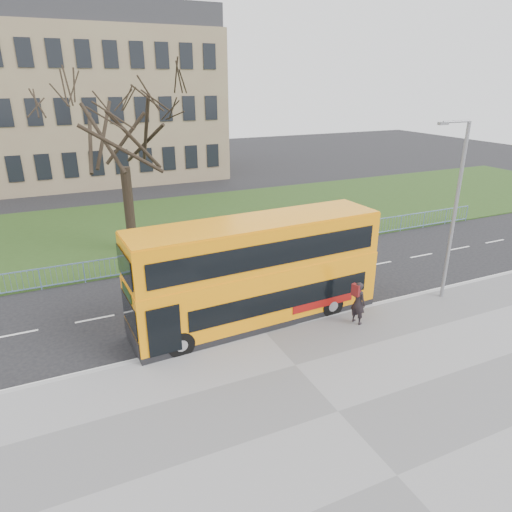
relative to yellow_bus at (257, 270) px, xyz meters
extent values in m
plane|color=black|center=(-0.19, 0.49, -2.32)|extent=(120.00, 120.00, 0.00)
cube|color=slate|center=(-0.19, -6.26, -2.26)|extent=(80.00, 10.50, 0.12)
cube|color=#959598|center=(-0.19, -1.06, -2.25)|extent=(80.00, 0.20, 0.14)
cube|color=#253D16|center=(-0.19, 14.79, -2.28)|extent=(80.00, 15.40, 0.08)
cube|color=#856D54|center=(-5.19, 35.49, 4.68)|extent=(30.00, 15.00, 14.00)
cube|color=orange|center=(0.00, 0.01, -1.00)|extent=(10.43, 2.95, 1.92)
cube|color=orange|center=(0.00, 0.01, 0.12)|extent=(10.43, 2.95, 0.33)
cube|color=orange|center=(0.00, 0.01, 1.15)|extent=(10.38, 2.90, 1.72)
cube|color=black|center=(0.65, -1.20, -0.93)|extent=(7.96, 0.42, 0.84)
cube|color=black|center=(0.06, -1.20, 1.06)|extent=(9.49, 0.49, 0.93)
cylinder|color=black|center=(-3.63, -1.27, -1.81)|extent=(1.03, 0.32, 1.02)
cylinder|color=black|center=(3.05, -0.95, -1.81)|extent=(1.03, 0.32, 1.02)
imported|color=black|center=(3.56, -2.05, -1.29)|extent=(0.62, 0.76, 1.81)
cylinder|color=gray|center=(8.61, -1.66, 1.70)|extent=(0.16, 0.16, 7.80)
cylinder|color=gray|center=(7.93, -1.64, 5.60)|extent=(1.37, 0.13, 0.10)
cube|color=gray|center=(7.25, -1.62, 5.55)|extent=(0.44, 0.19, 0.12)
camera|label=1|loc=(-7.07, -15.36, 7.11)|focal=32.00mm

